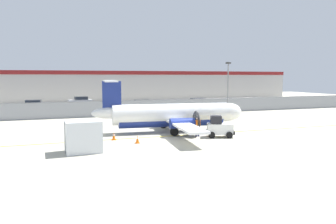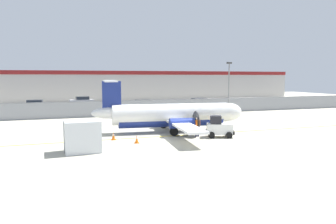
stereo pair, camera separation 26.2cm
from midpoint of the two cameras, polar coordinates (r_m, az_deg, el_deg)
The scene contains 16 objects.
ground_plane at distance 29.23m, azimuth 0.97°, elevation -4.16°, with size 140.00×140.00×0.01m.
perimeter_fence at distance 44.32m, azimuth -6.12°, elevation 0.79°, with size 98.00×0.10×2.10m.
parking_lot_strip at distance 55.64m, azimuth -8.76°, elevation 0.74°, with size 98.00×17.00×0.12m.
background_building at distance 73.69m, azimuth -11.38°, elevation 4.50°, with size 91.00×8.10×6.50m.
commuter_airplane at distance 31.20m, azimuth 1.31°, elevation -0.54°, with size 14.68×16.08×4.92m.
baggage_tug at distance 28.84m, azimuth 9.14°, elevation -2.66°, with size 2.57×2.05×1.88m.
ground_crew_worker at distance 28.88m, azimuth 5.37°, elevation -2.40°, with size 0.55×0.41×1.70m.
cargo_container at distance 23.62m, azimuth -14.41°, elevation -4.13°, with size 2.48×2.09×2.20m.
traffic_cone_near_left at distance 30.09m, azimuth 10.65°, elevation -3.37°, with size 0.36×0.36×0.64m.
traffic_cone_near_right at distance 27.65m, azimuth -9.21°, elevation -4.18°, with size 0.36×0.36×0.64m.
traffic_cone_far_left at distance 26.07m, azimuth -5.18°, elevation -4.75°, with size 0.36×0.36×0.64m.
parked_car_0 at distance 54.47m, azimuth -21.92°, elevation 1.14°, with size 4.34×2.30×1.58m.
parked_car_1 at distance 61.12m, azimuth -14.66°, elevation 1.88°, with size 4.33×2.29×1.58m.
parked_car_2 at distance 51.00m, azimuth -4.04°, elevation 1.25°, with size 4.33×2.27×1.58m.
parked_car_3 at distance 55.44m, azimuth 5.69°, elevation 1.63°, with size 4.33×2.28×1.58m.
apron_light_pole at distance 46.77m, azimuth 10.71°, elevation 4.90°, with size 0.70×0.30×7.27m.
Camera 2 is at (-9.71, -25.06, 5.24)m, focal length 35.00 mm.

